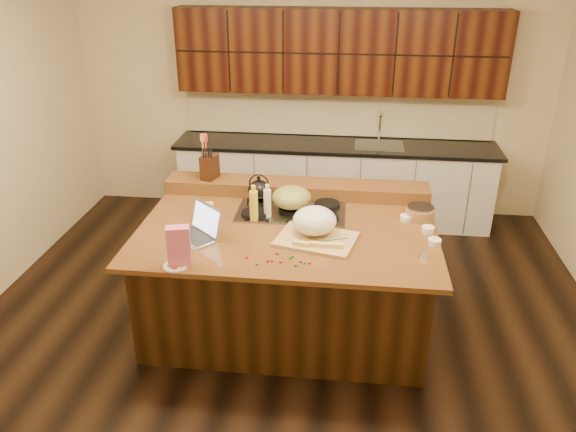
# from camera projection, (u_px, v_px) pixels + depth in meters

# --- Properties ---
(room) EXTENTS (5.52, 5.02, 2.72)m
(room) POSITION_uv_depth(u_px,v_px,m) (287.00, 178.00, 4.36)
(room) COLOR black
(room) RESTS_ON ground
(island) EXTENTS (2.40, 1.60, 0.92)m
(island) POSITION_uv_depth(u_px,v_px,m) (287.00, 276.00, 4.74)
(island) COLOR black
(island) RESTS_ON ground
(back_ledge) EXTENTS (2.40, 0.30, 0.12)m
(back_ledge) POSITION_uv_depth(u_px,v_px,m) (296.00, 188.00, 5.15)
(back_ledge) COLOR black
(back_ledge) RESTS_ON island
(cooktop) EXTENTS (0.92, 0.52, 0.05)m
(cooktop) POSITION_uv_depth(u_px,v_px,m) (291.00, 210.00, 4.81)
(cooktop) COLOR gray
(cooktop) RESTS_ON island
(back_counter) EXTENTS (3.70, 0.66, 2.40)m
(back_counter) POSITION_uv_depth(u_px,v_px,m) (336.00, 139.00, 6.48)
(back_counter) COLOR silver
(back_counter) RESTS_ON ground
(kettle) EXTENTS (0.25, 0.25, 0.18)m
(kettle) POSITION_uv_depth(u_px,v_px,m) (259.00, 190.00, 4.90)
(kettle) COLOR black
(kettle) RESTS_ON cooktop
(green_bowl) EXTENTS (0.39, 0.39, 0.18)m
(green_bowl) POSITION_uv_depth(u_px,v_px,m) (291.00, 197.00, 4.75)
(green_bowl) COLOR olive
(green_bowl) RESTS_ON cooktop
(laptop) EXTENTS (0.46, 0.45, 0.25)m
(laptop) POSITION_uv_depth(u_px,v_px,m) (200.00, 229.00, 4.37)
(laptop) COLOR #B7B7BC
(laptop) RESTS_ON island
(oil_bottle) EXTENTS (0.07, 0.07, 0.27)m
(oil_bottle) POSITION_uv_depth(u_px,v_px,m) (254.00, 207.00, 4.59)
(oil_bottle) COLOR yellow
(oil_bottle) RESTS_ON island
(vinegar_bottle) EXTENTS (0.08, 0.08, 0.25)m
(vinegar_bottle) POSITION_uv_depth(u_px,v_px,m) (267.00, 204.00, 4.66)
(vinegar_bottle) COLOR silver
(vinegar_bottle) RESTS_ON island
(wooden_tray) EXTENTS (0.67, 0.56, 0.24)m
(wooden_tray) POSITION_uv_depth(u_px,v_px,m) (315.00, 225.00, 4.35)
(wooden_tray) COLOR tan
(wooden_tray) RESTS_ON island
(ramekin_a) EXTENTS (0.10, 0.10, 0.04)m
(ramekin_a) POSITION_uv_depth(u_px,v_px,m) (428.00, 229.00, 4.47)
(ramekin_a) COLOR white
(ramekin_a) RESTS_ON island
(ramekin_b) EXTENTS (0.12, 0.12, 0.04)m
(ramekin_b) POSITION_uv_depth(u_px,v_px,m) (435.00, 242.00, 4.27)
(ramekin_b) COLOR white
(ramekin_b) RESTS_ON island
(ramekin_c) EXTENTS (0.12, 0.12, 0.04)m
(ramekin_c) POSITION_uv_depth(u_px,v_px,m) (406.00, 218.00, 4.65)
(ramekin_c) COLOR white
(ramekin_c) RESTS_ON island
(strainer_bowl) EXTENTS (0.32, 0.32, 0.09)m
(strainer_bowl) POSITION_uv_depth(u_px,v_px,m) (420.00, 213.00, 4.68)
(strainer_bowl) COLOR #996B3F
(strainer_bowl) RESTS_ON island
(kitchen_timer) EXTENTS (0.09, 0.09, 0.07)m
(kitchen_timer) POSITION_uv_depth(u_px,v_px,m) (425.00, 253.00, 4.09)
(kitchen_timer) COLOR silver
(kitchen_timer) RESTS_ON island
(pink_bag) EXTENTS (0.18, 0.13, 0.30)m
(pink_bag) POSITION_uv_depth(u_px,v_px,m) (179.00, 247.00, 3.93)
(pink_bag) COLOR #D76582
(pink_bag) RESTS_ON island
(candy_plate) EXTENTS (0.19, 0.19, 0.01)m
(candy_plate) POSITION_uv_depth(u_px,v_px,m) (176.00, 266.00, 3.98)
(candy_plate) COLOR white
(candy_plate) RESTS_ON island
(package_box) EXTENTS (0.12, 0.10, 0.14)m
(package_box) POSITION_uv_depth(u_px,v_px,m) (208.00, 211.00, 4.67)
(package_box) COLOR gold
(package_box) RESTS_ON island
(utensil_crock) EXTENTS (0.13, 0.13, 0.14)m
(utensil_crock) POSITION_uv_depth(u_px,v_px,m) (206.00, 171.00, 5.18)
(utensil_crock) COLOR white
(utensil_crock) RESTS_ON back_ledge
(knife_block) EXTENTS (0.16, 0.20, 0.22)m
(knife_block) POSITION_uv_depth(u_px,v_px,m) (210.00, 167.00, 5.16)
(knife_block) COLOR black
(knife_block) RESTS_ON back_ledge
(gumdrop_0) EXTENTS (0.02, 0.02, 0.02)m
(gumdrop_0) POSITION_uv_depth(u_px,v_px,m) (272.00, 261.00, 4.04)
(gumdrop_0) COLOR red
(gumdrop_0) RESTS_ON island
(gumdrop_1) EXTENTS (0.02, 0.02, 0.02)m
(gumdrop_1) POSITION_uv_depth(u_px,v_px,m) (305.00, 263.00, 4.01)
(gumdrop_1) COLOR #198C26
(gumdrop_1) RESTS_ON island
(gumdrop_2) EXTENTS (0.02, 0.02, 0.02)m
(gumdrop_2) POSITION_uv_depth(u_px,v_px,m) (277.00, 253.00, 4.14)
(gumdrop_2) COLOR red
(gumdrop_2) RESTS_ON island
(gumdrop_3) EXTENTS (0.02, 0.02, 0.02)m
(gumdrop_3) POSITION_uv_depth(u_px,v_px,m) (293.00, 256.00, 4.10)
(gumdrop_3) COLOR #198C26
(gumdrop_3) RESTS_ON island
(gumdrop_4) EXTENTS (0.02, 0.02, 0.02)m
(gumdrop_4) POSITION_uv_depth(u_px,v_px,m) (301.00, 261.00, 4.03)
(gumdrop_4) COLOR red
(gumdrop_4) RESTS_ON island
(gumdrop_5) EXTENTS (0.02, 0.02, 0.02)m
(gumdrop_5) POSITION_uv_depth(u_px,v_px,m) (296.00, 265.00, 3.98)
(gumdrop_5) COLOR #198C26
(gumdrop_5) RESTS_ON island
(gumdrop_6) EXTENTS (0.02, 0.02, 0.02)m
(gumdrop_6) POSITION_uv_depth(u_px,v_px,m) (281.00, 262.00, 4.03)
(gumdrop_6) COLOR red
(gumdrop_6) RESTS_ON island
(gumdrop_7) EXTENTS (0.02, 0.02, 0.02)m
(gumdrop_7) POSITION_uv_depth(u_px,v_px,m) (290.00, 258.00, 4.08)
(gumdrop_7) COLOR #198C26
(gumdrop_7) RESTS_ON island
(gumdrop_8) EXTENTS (0.02, 0.02, 0.02)m
(gumdrop_8) POSITION_uv_depth(u_px,v_px,m) (246.00, 257.00, 4.09)
(gumdrop_8) COLOR red
(gumdrop_8) RESTS_ON island
(gumdrop_9) EXTENTS (0.02, 0.02, 0.02)m
(gumdrop_9) POSITION_uv_depth(u_px,v_px,m) (309.00, 251.00, 4.17)
(gumdrop_9) COLOR #198C26
(gumdrop_9) RESTS_ON island
(gumdrop_10) EXTENTS (0.02, 0.02, 0.02)m
(gumdrop_10) POSITION_uv_depth(u_px,v_px,m) (310.00, 263.00, 4.01)
(gumdrop_10) COLOR red
(gumdrop_10) RESTS_ON island
(gumdrop_11) EXTENTS (0.02, 0.02, 0.02)m
(gumdrop_11) POSITION_uv_depth(u_px,v_px,m) (257.00, 264.00, 4.00)
(gumdrop_11) COLOR #198C26
(gumdrop_11) RESTS_ON island
(gumdrop_12) EXTENTS (0.02, 0.02, 0.02)m
(gumdrop_12) POSITION_uv_depth(u_px,v_px,m) (268.00, 261.00, 4.04)
(gumdrop_12) COLOR red
(gumdrop_12) RESTS_ON island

